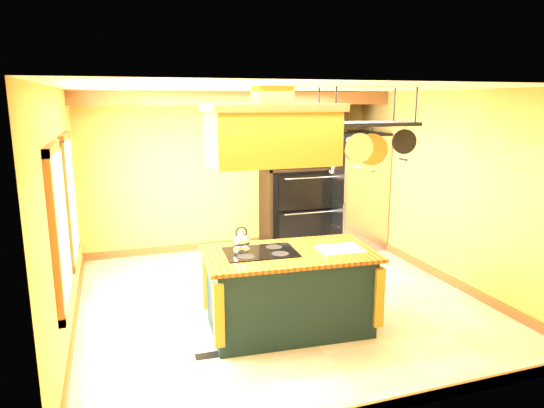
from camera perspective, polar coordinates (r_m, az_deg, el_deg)
floor at (r=6.47m, az=0.82°, el=-11.21°), size 5.00×5.00×0.00m
ceiling at (r=5.94m, az=0.91°, el=13.47°), size 5.00×5.00×0.00m
wall_back at (r=8.42m, az=-4.83°, el=3.84°), size 5.00×0.02×2.70m
wall_front at (r=3.87m, az=13.38°, el=-6.49°), size 5.00×0.02×2.70m
wall_left at (r=5.75m, az=-23.35°, el=-1.06°), size 0.02×5.00×2.70m
wall_right at (r=7.27m, az=19.79°, el=1.82°), size 0.02×5.00×2.70m
ceiling_beam at (r=7.56m, az=-3.51°, el=12.34°), size 5.00×0.15×0.20m
window_near at (r=4.96m, az=-23.68°, el=-2.48°), size 0.06×1.06×1.56m
window_far at (r=6.32m, az=-22.67°, el=0.59°), size 0.06×1.06×1.56m
kitchen_island at (r=5.54m, az=1.98°, el=-10.09°), size 1.95×1.17×1.11m
range_hood at (r=5.07m, az=0.01°, el=8.46°), size 1.37×0.78×0.80m
pot_rack at (r=5.52m, az=11.03°, el=8.31°), size 1.13×0.53×0.88m
refrigerator at (r=8.66m, az=9.51°, el=1.36°), size 0.85×1.01×1.98m
hutch at (r=8.60m, az=3.44°, el=1.30°), size 1.41×0.64×2.49m
floor_register at (r=5.23m, az=-7.44°, el=-17.24°), size 0.28×0.13×0.01m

